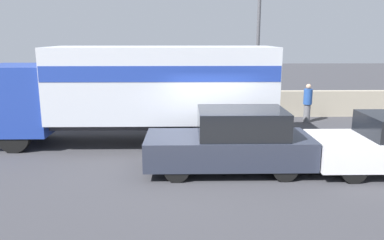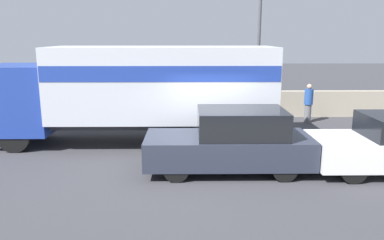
{
  "view_description": "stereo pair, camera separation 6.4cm",
  "coord_description": "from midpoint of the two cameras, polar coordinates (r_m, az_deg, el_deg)",
  "views": [
    {
      "loc": [
        -0.79,
        -9.4,
        3.51
      ],
      "look_at": [
        -0.6,
        1.36,
        1.09
      ],
      "focal_mm": 35.0,
      "sensor_mm": 36.0,
      "label": 1
    },
    {
      "loc": [
        -0.73,
        -9.4,
        3.51
      ],
      "look_at": [
        -0.6,
        1.36,
        1.09
      ],
      "focal_mm": 35.0,
      "sensor_mm": 36.0,
      "label": 2
    }
  ],
  "objects": [
    {
      "name": "stone_wall_backdrop",
      "position": [
        16.63,
        1.6,
        2.47
      ],
      "size": [
        60.0,
        0.35,
        1.14
      ],
      "color": "#A39984",
      "rests_on": "ground_plane"
    },
    {
      "name": "pedestrian",
      "position": [
        16.17,
        17.09,
        2.55
      ],
      "size": [
        0.35,
        0.35,
        1.6
      ],
      "color": "slate",
      "rests_on": "ground_plane"
    },
    {
      "name": "car_hatchback",
      "position": [
        9.88,
        5.92,
        -3.29
      ],
      "size": [
        4.31,
        1.73,
        1.67
      ],
      "rotation": [
        0.0,
        0.0,
        3.14
      ],
      "color": "#282D3D",
      "rests_on": "ground_plane"
    },
    {
      "name": "street_lamp",
      "position": [
        15.82,
        9.95,
        12.93
      ],
      "size": [
        0.56,
        0.28,
        6.2
      ],
      "color": "#4C4C51",
      "rests_on": "ground_plane"
    },
    {
      "name": "ground_plane",
      "position": [
        10.06,
        3.4,
        -7.79
      ],
      "size": [
        80.0,
        80.0,
        0.0
      ],
      "primitive_type": "plane",
      "color": "#38383D"
    },
    {
      "name": "box_truck",
      "position": [
        12.28,
        -8.03,
        5.04
      ],
      "size": [
        9.12,
        2.36,
        3.19
      ],
      "rotation": [
        0.0,
        0.0,
        3.14
      ],
      "color": "navy",
      "rests_on": "ground_plane"
    }
  ]
}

